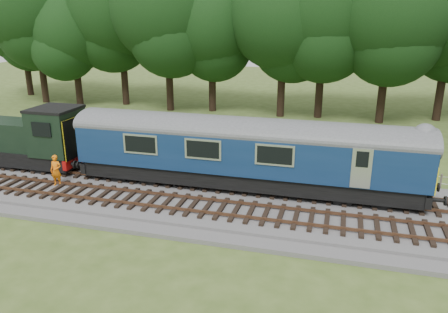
% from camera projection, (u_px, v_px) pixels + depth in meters
% --- Properties ---
extents(ground, '(120.00, 120.00, 0.00)m').
position_uv_depth(ground, '(204.00, 200.00, 22.58)').
color(ground, '#40551F').
rests_on(ground, ground).
extents(ballast, '(70.00, 7.00, 0.35)m').
position_uv_depth(ballast, '(204.00, 197.00, 22.53)').
color(ballast, '#4C4C4F').
rests_on(ballast, ground).
extents(track_north, '(67.20, 2.40, 0.21)m').
position_uv_depth(track_north, '(211.00, 183.00, 23.74)').
color(track_north, black).
rests_on(track_north, ballast).
extents(track_south, '(67.20, 2.40, 0.21)m').
position_uv_depth(track_south, '(193.00, 205.00, 20.99)').
color(track_south, black).
rests_on(track_south, ballast).
extents(fence, '(64.00, 0.12, 1.00)m').
position_uv_depth(fence, '(226.00, 171.00, 26.71)').
color(fence, '#6B6054').
rests_on(fence, ground).
extents(tree_line, '(70.00, 8.00, 18.00)m').
position_uv_depth(tree_line, '(272.00, 112.00, 42.76)').
color(tree_line, black).
rests_on(tree_line, ground).
extents(dmu_railcar, '(18.05, 2.86, 3.88)m').
position_uv_depth(dmu_railcar, '(245.00, 147.00, 22.60)').
color(dmu_railcar, black).
rests_on(dmu_railcar, ground).
extents(shunter_loco, '(8.92, 2.60, 3.38)m').
position_uv_depth(shunter_loco, '(19.00, 140.00, 26.30)').
color(shunter_loco, black).
rests_on(shunter_loco, ground).
extents(worker, '(0.65, 0.46, 1.71)m').
position_uv_depth(worker, '(56.00, 170.00, 23.34)').
color(worker, orange).
rests_on(worker, ballast).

